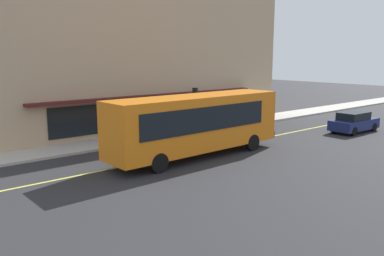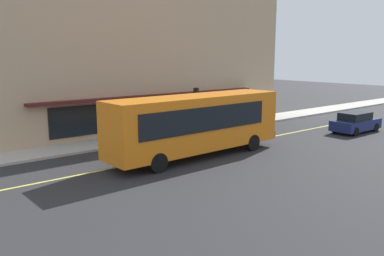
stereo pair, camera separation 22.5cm
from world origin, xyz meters
The scene contains 9 objects.
ground centered at (0.00, 0.00, 0.00)m, with size 120.00×120.00×0.00m, color #28282B.
sidewalk centered at (0.00, 5.27, 0.07)m, with size 80.00×2.74×0.15m, color #B2ADA3.
lane_centre_stripe centered at (0.00, 0.00, 0.00)m, with size 36.00×0.16×0.01m, color #D8D14C.
storefront_building centered at (-0.61, 12.09, 7.28)m, with size 27.09×11.51×14.58m.
bus centered at (-2.95, -0.89, 1.99)m, with size 11.18×2.80×3.50m.
traffic_light centered at (1.66, 4.71, 2.53)m, with size 0.30×0.52×3.20m.
car_navy centered at (10.97, -2.87, 0.74)m, with size 4.35×1.96×1.52m.
pedestrian_by_curb centered at (4.23, 5.89, 1.17)m, with size 0.34×0.34×1.70m.
pedestrian_at_corner centered at (-4.47, 4.82, 1.07)m, with size 0.34×0.34×1.54m.
Camera 2 is at (-16.99, -17.62, 5.67)m, focal length 36.71 mm.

